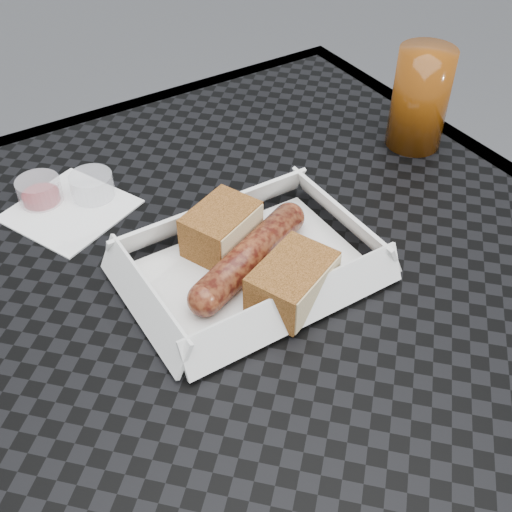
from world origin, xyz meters
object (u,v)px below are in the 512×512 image
at_px(patio_table, 239,328).
at_px(food_tray, 251,271).
at_px(bratwurst, 250,256).
at_px(drink_glass, 420,99).

bearing_deg(patio_table, food_tray, 3.27).
xyz_separation_m(food_tray, bratwurst, (0.00, 0.00, 0.02)).
height_order(patio_table, food_tray, food_tray).
xyz_separation_m(patio_table, food_tray, (0.02, 0.00, 0.08)).
relative_size(food_tray, drink_glass, 1.71).
xyz_separation_m(bratwurst, drink_glass, (0.31, 0.09, 0.04)).
distance_m(bratwurst, drink_glass, 0.32).
bearing_deg(bratwurst, food_tray, -95.06).
distance_m(food_tray, bratwurst, 0.02).
distance_m(patio_table, bratwurst, 0.10).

